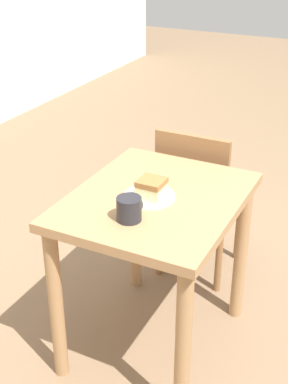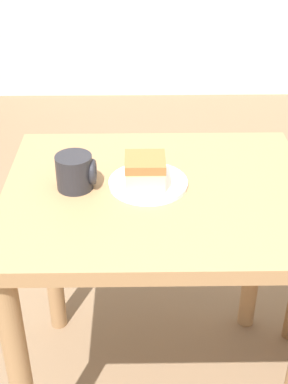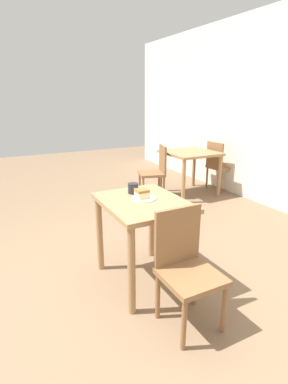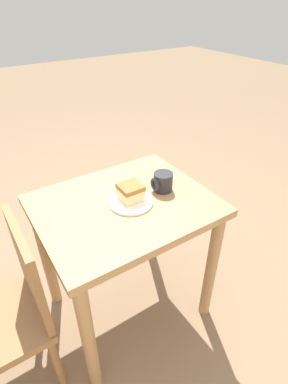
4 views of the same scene
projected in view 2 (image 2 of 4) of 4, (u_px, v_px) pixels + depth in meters
dining_table_near at (157, 234)px, 1.46m from camera, size 0.81×0.66×0.77m
plate at (148, 183)px, 1.40m from camera, size 0.21×0.21×0.01m
cake_slice at (145, 171)px, 1.36m from camera, size 0.10×0.10×0.08m
coffee_mug at (76, 172)px, 1.37m from camera, size 0.10×0.09×0.09m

